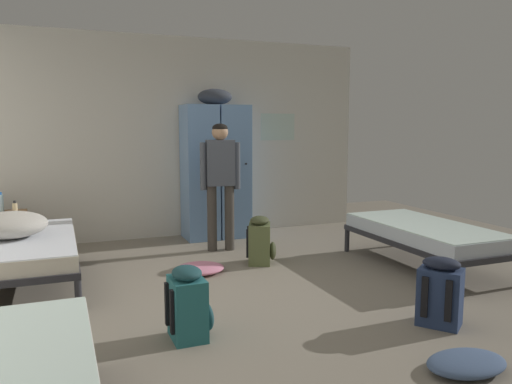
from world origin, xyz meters
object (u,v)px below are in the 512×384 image
Objects in this scene: bed_left_rear at (28,248)px; clothes_pile_denim at (466,363)px; locker_bank at (216,169)px; backpack_teal at (189,304)px; shelf_unit at (10,230)px; bedding_heap at (10,225)px; bed_right at (424,233)px; backpack_olive at (260,241)px; water_bottle at (1,203)px; backpack_navy at (440,293)px; clothes_pile_pink at (200,268)px; lotion_bottle at (15,207)px; person_traveler at (220,175)px.

bed_left_rear is 4.01m from clothes_pile_denim.
backpack_teal is (-1.20, -3.21, -0.71)m from locker_bank.
locker_bank is at bearing 5.34° from shelf_unit.
bed_left_rear is 3.39× the size of clothes_pile_denim.
bedding_heap is at bearing 170.62° from bed_left_rear.
bed_right is at bearing -53.64° from locker_bank.
backpack_olive is at bearing 53.34° from backpack_teal.
water_bottle is (-0.08, 0.02, 0.33)m from shelf_unit.
shelf_unit is 1.04× the size of backpack_navy.
bedding_heap is at bearing 173.04° from clothes_pile_pink.
bedding_heap reaches higher than backpack_teal.
water_bottle is 1.78× the size of lotion_bottle.
water_bottle is 5.17m from clothes_pile_denim.
clothes_pile_pink is (-1.02, 2.74, -0.00)m from clothes_pile_denim.
locker_bank is 1.09× the size of bed_left_rear.
backpack_teal is (1.49, -2.99, -0.42)m from water_bottle.
clothes_pile_pink is at bearing -35.52° from shelf_unit.
water_bottle is at bearing 165.96° from shelf_unit.
shelf_unit reaches higher than bed_left_rear.
shelf_unit reaches higher than clothes_pile_denim.
backpack_navy is 1.97m from backpack_teal.
clothes_pile_denim is at bearing -84.50° from backpack_olive.
clothes_pile_pink is at bearing -6.96° from bedding_heap.
lotion_bottle is at bearing 91.68° from bedding_heap.
bedding_heap is 2.97× the size of water_bottle.
backpack_navy is 0.98× the size of clothes_pile_denim.
bed_left_rear is 3.45× the size of backpack_teal.
backpack_navy and backpack_teal have the same top height.
water_bottle reaches higher than clothes_pile_pink.
shelf_unit reaches higher than backpack_olive.
shelf_unit is 5.07m from clothes_pile_denim.
backpack_teal is (-1.03, -2.45, -0.70)m from person_traveler.
lotion_bottle is 2.36m from clothes_pile_pink.
bedding_heap is 5.29× the size of lotion_bottle.
shelf_unit is at bearing 125.60° from clothes_pile_denim.
bedding_heap reaches higher than clothes_pile_denim.
locker_bank is 3.63× the size of shelf_unit.
backpack_olive is at bearing -87.62° from locker_bank.
person_traveler is at bearing 140.27° from bed_right.
locker_bank reaches higher than shelf_unit.
lotion_bottle reaches higher than bed_right.
clothes_pile_pink is (-0.75, -0.11, -0.21)m from backpack_olive.
locker_bank is at bearing 29.11° from bedding_heap.
water_bottle is at bearing -175.24° from locker_bank.
locker_bank is 2.82m from bed_left_rear.
bedding_heap is (-2.51, -1.40, -0.35)m from locker_bank.
person_traveler reaches higher than clothes_pile_pink.
locker_bank reaches higher than lotion_bottle.
backpack_olive is (0.06, -1.51, -0.71)m from locker_bank.
clothes_pile_pink is at bearing -34.81° from water_bottle.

